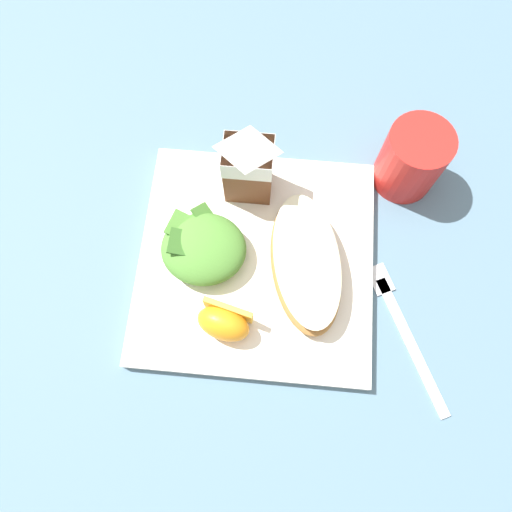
{
  "coord_description": "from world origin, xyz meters",
  "views": [
    {
      "loc": [
        0.02,
        -0.18,
        0.55
      ],
      "look_at": [
        0.0,
        0.0,
        0.03
      ],
      "focal_mm": 33.16,
      "sensor_mm": 36.0,
      "label": 1
    }
  ],
  "objects_px": {
    "cheesy_pizza_bread": "(306,263)",
    "orange_wedge_front": "(224,322)",
    "green_salad_pile": "(204,246)",
    "milk_carton": "(248,164)",
    "metal_fork": "(402,325)",
    "drinking_red_cup": "(411,160)",
    "white_plate": "(256,261)"
  },
  "relations": [
    {
      "from": "cheesy_pizza_bread",
      "to": "milk_carton",
      "type": "relative_size",
      "value": 1.66
    },
    {
      "from": "green_salad_pile",
      "to": "orange_wedge_front",
      "type": "relative_size",
      "value": 1.49
    },
    {
      "from": "cheesy_pizza_bread",
      "to": "orange_wedge_front",
      "type": "bearing_deg",
      "value": -138.16
    },
    {
      "from": "metal_fork",
      "to": "milk_carton",
      "type": "bearing_deg",
      "value": 141.47
    },
    {
      "from": "green_salad_pile",
      "to": "metal_fork",
      "type": "distance_m",
      "value": 0.25
    },
    {
      "from": "milk_carton",
      "to": "metal_fork",
      "type": "relative_size",
      "value": 0.62
    },
    {
      "from": "cheesy_pizza_bread",
      "to": "metal_fork",
      "type": "height_order",
      "value": "cheesy_pizza_bread"
    },
    {
      "from": "metal_fork",
      "to": "drinking_red_cup",
      "type": "distance_m",
      "value": 0.2
    },
    {
      "from": "cheesy_pizza_bread",
      "to": "milk_carton",
      "type": "xyz_separation_m",
      "value": [
        -0.08,
        0.1,
        0.04
      ]
    },
    {
      "from": "drinking_red_cup",
      "to": "milk_carton",
      "type": "bearing_deg",
      "value": -168.22
    },
    {
      "from": "white_plate",
      "to": "cheesy_pizza_bread",
      "type": "height_order",
      "value": "cheesy_pizza_bread"
    },
    {
      "from": "metal_fork",
      "to": "orange_wedge_front",
      "type": "bearing_deg",
      "value": -173.97
    },
    {
      "from": "metal_fork",
      "to": "white_plate",
      "type": "bearing_deg",
      "value": 160.86
    },
    {
      "from": "green_salad_pile",
      "to": "milk_carton",
      "type": "xyz_separation_m",
      "value": [
        0.04,
        0.09,
        0.04
      ]
    },
    {
      "from": "white_plate",
      "to": "orange_wedge_front",
      "type": "xyz_separation_m",
      "value": [
        -0.03,
        -0.08,
        0.03
      ]
    },
    {
      "from": "milk_carton",
      "to": "orange_wedge_front",
      "type": "relative_size",
      "value": 1.64
    },
    {
      "from": "milk_carton",
      "to": "drinking_red_cup",
      "type": "height_order",
      "value": "milk_carton"
    },
    {
      "from": "cheesy_pizza_bread",
      "to": "green_salad_pile",
      "type": "xyz_separation_m",
      "value": [
        -0.12,
        0.01,
        0.0
      ]
    },
    {
      "from": "milk_carton",
      "to": "metal_fork",
      "type": "xyz_separation_m",
      "value": [
        0.2,
        -0.16,
        -0.07
      ]
    },
    {
      "from": "orange_wedge_front",
      "to": "metal_fork",
      "type": "relative_size",
      "value": 0.38
    },
    {
      "from": "cheesy_pizza_bread",
      "to": "milk_carton",
      "type": "height_order",
      "value": "milk_carton"
    },
    {
      "from": "milk_carton",
      "to": "green_salad_pile",
      "type": "bearing_deg",
      "value": -115.96
    },
    {
      "from": "white_plate",
      "to": "drinking_red_cup",
      "type": "bearing_deg",
      "value": 36.99
    },
    {
      "from": "white_plate",
      "to": "cheesy_pizza_bread",
      "type": "bearing_deg",
      "value": -5.98
    },
    {
      "from": "white_plate",
      "to": "milk_carton",
      "type": "bearing_deg",
      "value": 100.51
    },
    {
      "from": "green_salad_pile",
      "to": "white_plate",
      "type": "bearing_deg",
      "value": -2.81
    },
    {
      "from": "drinking_red_cup",
      "to": "white_plate",
      "type": "bearing_deg",
      "value": -143.01
    },
    {
      "from": "cheesy_pizza_bread",
      "to": "metal_fork",
      "type": "xyz_separation_m",
      "value": [
        0.12,
        -0.06,
        -0.03
      ]
    },
    {
      "from": "metal_fork",
      "to": "green_salad_pile",
      "type": "bearing_deg",
      "value": 164.87
    },
    {
      "from": "milk_carton",
      "to": "orange_wedge_front",
      "type": "height_order",
      "value": "milk_carton"
    },
    {
      "from": "cheesy_pizza_bread",
      "to": "green_salad_pile",
      "type": "height_order",
      "value": "green_salad_pile"
    },
    {
      "from": "green_salad_pile",
      "to": "drinking_red_cup",
      "type": "relative_size",
      "value": 1.11
    }
  ]
}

